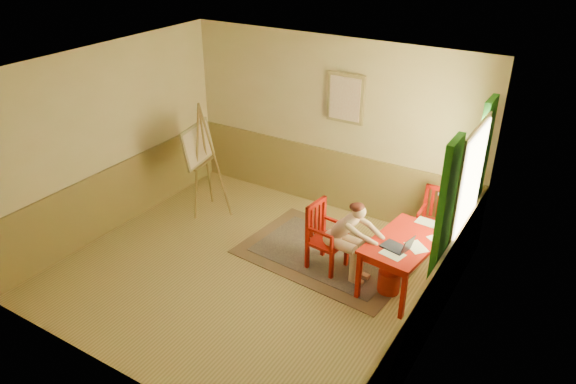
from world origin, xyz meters
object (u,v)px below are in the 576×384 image
Objects in this scene: laptop at (399,246)px; easel at (200,149)px; chair_left at (325,236)px; chair_back at (434,221)px; figure at (347,235)px; table at (404,246)px.

laptop is 3.56m from easel.
chair_left is 0.52× the size of easel.
laptop is (1.09, -0.13, 0.28)m from chair_left.
chair_left is at bearing -133.41° from chair_back.
figure is at bearing -3.88° from chair_left.
chair_left is at bearing -8.84° from easel.
easel is at bearing 171.16° from chair_left.
chair_back is 1.36m from laptop.
table is at bearing -4.28° from easel.
figure is at bearing -8.24° from easel.
figure reaches higher than table.
table is 1.11× the size of figure.
chair_left reaches higher than laptop.
chair_back is at bearing 86.89° from table.
chair_left is 1.65m from chair_back.
figure is 0.76m from laptop.
table is 1.09m from chair_left.
easel reaches higher than chair_left.
easel reaches higher than laptop.
chair_back is 0.51× the size of easel.
laptop is at bearing -8.22° from easel.
chair_back is (1.14, 1.20, -0.01)m from chair_left.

